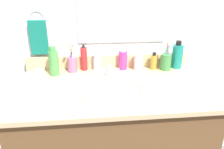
% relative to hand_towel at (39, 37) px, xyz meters
% --- Properties ---
extents(vanity_cabinet, '(1.06, 0.58, 0.80)m').
position_rel_hand_towel_xyz_m(vanity_cabinet, '(0.45, -0.33, -0.64)').
color(vanity_cabinet, brown).
rests_on(vanity_cabinet, ground_plane).
extents(countertop, '(1.11, 0.63, 0.02)m').
position_rel_hand_towel_xyz_m(countertop, '(0.45, -0.33, -0.23)').
color(countertop, '#D1B284').
rests_on(countertop, vanity_cabinet).
extents(backsplash, '(1.11, 0.02, 0.09)m').
position_rel_hand_towel_xyz_m(backsplash, '(0.45, -0.02, -0.17)').
color(backsplash, '#D1B284').
rests_on(backsplash, countertop).
extents(back_wall, '(2.21, 0.04, 1.30)m').
position_rel_hand_towel_xyz_m(back_wall, '(0.45, 0.04, -0.39)').
color(back_wall, white).
rests_on(back_wall, ground_plane).
extents(mirror_panel, '(0.60, 0.01, 0.56)m').
position_rel_hand_towel_xyz_m(mirror_panel, '(0.55, 0.02, 0.23)').
color(mirror_panel, '#B2BCC6').
extents(towel_ring, '(0.10, 0.01, 0.10)m').
position_rel_hand_towel_xyz_m(towel_ring, '(0.00, 0.02, 0.12)').
color(towel_ring, silver).
extents(hand_towel, '(0.11, 0.04, 0.22)m').
position_rel_hand_towel_xyz_m(hand_towel, '(0.00, 0.00, 0.00)').
color(hand_towel, '#147260').
extents(sink_basin, '(0.37, 0.37, 0.11)m').
position_rel_hand_towel_xyz_m(sink_basin, '(0.44, -0.38, -0.25)').
color(sink_basin, white).
rests_on(sink_basin, countertop).
extents(faucet, '(0.16, 0.10, 0.08)m').
position_rel_hand_towel_xyz_m(faucet, '(0.44, -0.18, -0.19)').
color(faucet, silver).
rests_on(faucet, countertop).
extents(bottle_toner_green, '(0.06, 0.06, 0.19)m').
position_rel_hand_towel_xyz_m(bottle_toner_green, '(0.10, -0.12, -0.13)').
color(bottle_toner_green, '#4C9E4C').
rests_on(bottle_toner_green, countertop).
extents(bottle_oil_amber, '(0.04, 0.04, 0.12)m').
position_rel_hand_towel_xyz_m(bottle_oil_amber, '(0.76, -0.08, -0.17)').
color(bottle_oil_amber, gold).
rests_on(bottle_oil_amber, countertop).
extents(bottle_mouthwash_teal, '(0.07, 0.07, 0.19)m').
position_rel_hand_towel_xyz_m(bottle_mouthwash_teal, '(0.93, -0.07, -0.13)').
color(bottle_mouthwash_teal, teal).
rests_on(bottle_mouthwash_teal, countertop).
extents(bottle_spray_red, '(0.04, 0.04, 0.19)m').
position_rel_hand_towel_xyz_m(bottle_spray_red, '(0.29, -0.05, -0.13)').
color(bottle_spray_red, red).
rests_on(bottle_spray_red, countertop).
extents(bottle_soap_pink, '(0.06, 0.06, 0.15)m').
position_rel_hand_towel_xyz_m(bottle_soap_pink, '(0.55, -0.06, -0.15)').
color(bottle_soap_pink, '#D8338C').
rests_on(bottle_soap_pink, countertop).
extents(bottle_gel_clear, '(0.06, 0.06, 0.13)m').
position_rel_hand_towel_xyz_m(bottle_gel_clear, '(0.38, -0.05, -0.16)').
color(bottle_gel_clear, silver).
rests_on(bottle_gel_clear, countertop).
extents(bottle_lotion_white, '(0.06, 0.06, 0.13)m').
position_rel_hand_towel_xyz_m(bottle_lotion_white, '(0.66, -0.08, -0.16)').
color(bottle_lotion_white, white).
rests_on(bottle_lotion_white, countertop).
extents(cup_pink, '(0.07, 0.08, 0.19)m').
position_rel_hand_towel_xyz_m(cup_pink, '(0.21, -0.07, -0.16)').
color(cup_pink, '#D16693').
rests_on(cup_pink, countertop).
extents(cup_green, '(0.07, 0.07, 0.19)m').
position_rel_hand_towel_xyz_m(cup_green, '(0.84, -0.10, -0.16)').
color(cup_green, '#3F8C47').
rests_on(cup_green, countertop).
extents(soap_bar, '(0.06, 0.04, 0.02)m').
position_rel_hand_towel_xyz_m(soap_bar, '(-0.01, -0.07, -0.21)').
color(soap_bar, white).
rests_on(soap_bar, countertop).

